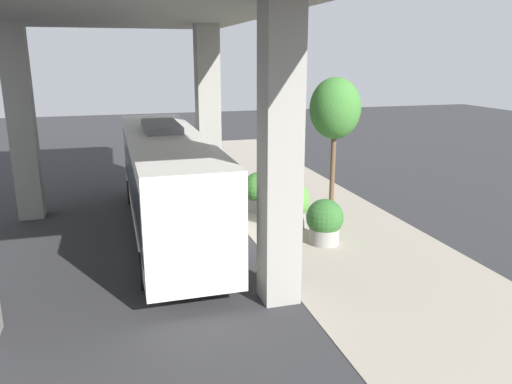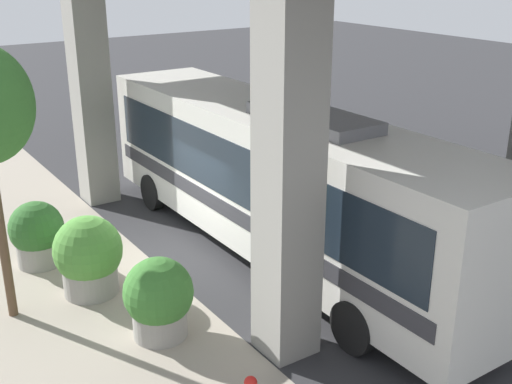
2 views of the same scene
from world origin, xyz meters
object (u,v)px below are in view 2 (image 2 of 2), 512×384
(planter_middle, at_px, (89,256))
(planter_back, at_px, (37,234))
(bus, at_px, (277,175))
(planter_front, at_px, (159,299))

(planter_middle, height_order, planter_back, planter_middle)
(bus, relative_size, planter_front, 7.78)
(planter_front, bearing_deg, bus, 22.75)
(planter_middle, distance_m, planter_back, 2.00)
(planter_middle, bearing_deg, planter_front, -77.83)
(bus, relative_size, planter_back, 8.01)
(planter_front, height_order, planter_back, planter_front)
(planter_front, relative_size, planter_back, 1.03)
(planter_front, bearing_deg, planter_middle, 102.17)
(planter_middle, bearing_deg, planter_back, 104.72)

